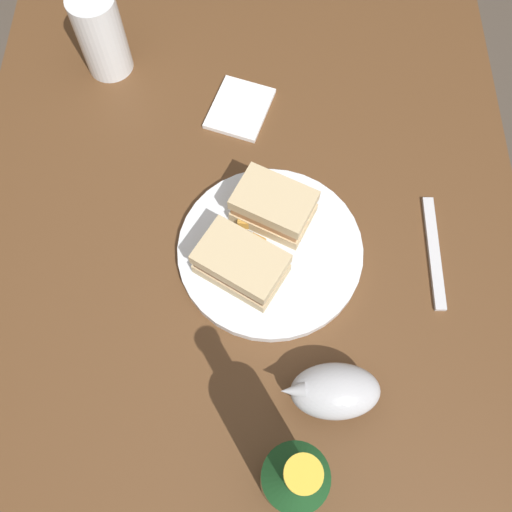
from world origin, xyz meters
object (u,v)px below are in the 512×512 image
at_px(gravy_boat, 334,391).
at_px(cider_bottle, 292,479).
at_px(sandwich_half_right, 242,264).
at_px(fork, 434,252).
at_px(pint_glass, 103,39).
at_px(plate, 270,251).
at_px(sandwich_half_left, 274,206).
at_px(napkin, 240,108).

distance_m(gravy_boat, cider_bottle, 0.13).
relative_size(sandwich_half_right, fork, 0.78).
relative_size(pint_glass, cider_bottle, 0.54).
relative_size(pint_glass, fork, 0.78).
distance_m(plate, pint_glass, 0.45).
bearing_deg(cider_bottle, pint_glass, -156.03).
height_order(plate, cider_bottle, cider_bottle).
bearing_deg(fork, sandwich_half_left, 78.19).
bearing_deg(pint_glass, napkin, 67.68).
height_order(napkin, fork, napkin).
xyz_separation_m(plate, gravy_boat, (0.21, 0.08, 0.03)).
xyz_separation_m(sandwich_half_right, pint_glass, (-0.39, -0.23, 0.02)).
bearing_deg(sandwich_half_left, pint_glass, -136.95).
bearing_deg(sandwich_half_right, fork, 97.79).
distance_m(plate, gravy_boat, 0.22).
xyz_separation_m(pint_glass, cider_bottle, (0.66, 0.30, 0.04)).
xyz_separation_m(sandwich_half_left, sandwich_half_right, (0.09, -0.04, -0.00)).
relative_size(sandwich_half_left, napkin, 1.19).
bearing_deg(sandwich_half_right, plate, 132.09).
relative_size(gravy_boat, napkin, 1.16).
bearing_deg(sandwich_half_right, sandwich_half_left, 153.77).
height_order(gravy_boat, fork, gravy_boat).
relative_size(pint_glass, napkin, 1.28).
bearing_deg(pint_glass, sandwich_half_left, 43.05).
height_order(plate, napkin, plate).
relative_size(plate, cider_bottle, 1.04).
height_order(sandwich_half_right, napkin, sandwich_half_right).
xyz_separation_m(sandwich_half_left, fork, (0.05, 0.24, -0.04)).
distance_m(gravy_boat, napkin, 0.49).
height_order(sandwich_half_right, pint_glass, pint_glass).
height_order(sandwich_half_left, cider_bottle, cider_bottle).
xyz_separation_m(gravy_boat, fork, (-0.21, 0.16, -0.04)).
bearing_deg(pint_glass, cider_bottle, 23.97).
relative_size(sandwich_half_left, sandwich_half_right, 0.94).
height_order(pint_glass, cider_bottle, cider_bottle).
height_order(sandwich_half_left, fork, sandwich_half_left).
relative_size(sandwich_half_right, pint_glass, 1.00).
distance_m(sandwich_half_left, sandwich_half_right, 0.10).
distance_m(sandwich_half_left, napkin, 0.22).
relative_size(pint_glass, gravy_boat, 1.10).
distance_m(sandwich_half_right, napkin, 0.30).
bearing_deg(cider_bottle, sandwich_half_right, -167.44).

